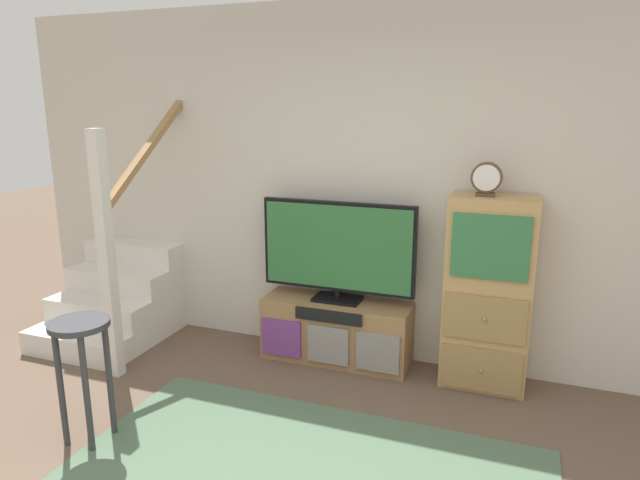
{
  "coord_description": "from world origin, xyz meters",
  "views": [
    {
      "loc": [
        1.0,
        -1.64,
        1.96
      ],
      "look_at": [
        -0.29,
        1.82,
        1.06
      ],
      "focal_mm": 31.38,
      "sensor_mm": 36.0,
      "label": 1
    }
  ],
  "objects_px": {
    "television": "(338,249)",
    "side_cabinet": "(488,294)",
    "bar_stool_near": "(82,353)",
    "desk_clock": "(486,179)",
    "media_console": "(336,331)"
  },
  "relations": [
    {
      "from": "television",
      "to": "side_cabinet",
      "type": "bearing_deg",
      "value": -0.71
    },
    {
      "from": "side_cabinet",
      "to": "bar_stool_near",
      "type": "relative_size",
      "value": 1.8
    },
    {
      "from": "desk_clock",
      "to": "bar_stool_near",
      "type": "bearing_deg",
      "value": -143.81
    },
    {
      "from": "media_console",
      "to": "television",
      "type": "xyz_separation_m",
      "value": [
        -0.0,
        0.02,
        0.65
      ]
    },
    {
      "from": "television",
      "to": "bar_stool_near",
      "type": "xyz_separation_m",
      "value": [
        -1.03,
        -1.55,
        -0.34
      ]
    },
    {
      "from": "television",
      "to": "bar_stool_near",
      "type": "height_order",
      "value": "television"
    },
    {
      "from": "desk_clock",
      "to": "bar_stool_near",
      "type": "height_order",
      "value": "desk_clock"
    },
    {
      "from": "media_console",
      "to": "desk_clock",
      "type": "relative_size",
      "value": 5.04
    },
    {
      "from": "television",
      "to": "desk_clock",
      "type": "height_order",
      "value": "desk_clock"
    },
    {
      "from": "bar_stool_near",
      "to": "side_cabinet",
      "type": "bearing_deg",
      "value": 35.63
    },
    {
      "from": "bar_stool_near",
      "to": "desk_clock",
      "type": "bearing_deg",
      "value": 36.19
    },
    {
      "from": "side_cabinet",
      "to": "bar_stool_near",
      "type": "bearing_deg",
      "value": -144.37
    },
    {
      "from": "media_console",
      "to": "television",
      "type": "distance_m",
      "value": 0.65
    },
    {
      "from": "bar_stool_near",
      "to": "media_console",
      "type": "bearing_deg",
      "value": 55.85
    },
    {
      "from": "side_cabinet",
      "to": "media_console",
      "type": "bearing_deg",
      "value": -179.47
    }
  ]
}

